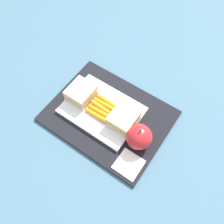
% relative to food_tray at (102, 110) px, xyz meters
% --- Properties ---
extents(ground_plane, '(2.40, 2.40, 0.00)m').
position_rel_food_tray_xyz_m(ground_plane, '(0.03, 0.00, -0.02)').
color(ground_plane, '#42667A').
extents(lunchbag_mat, '(0.36, 0.28, 0.01)m').
position_rel_food_tray_xyz_m(lunchbag_mat, '(0.03, 0.00, -0.01)').
color(lunchbag_mat, black).
rests_on(lunchbag_mat, ground_plane).
extents(food_tray, '(0.23, 0.17, 0.01)m').
position_rel_food_tray_xyz_m(food_tray, '(0.00, 0.00, 0.00)').
color(food_tray, white).
rests_on(food_tray, lunchbag_mat).
extents(sandwich_half_left, '(0.07, 0.08, 0.04)m').
position_rel_food_tray_xyz_m(sandwich_half_left, '(-0.08, 0.00, 0.03)').
color(sandwich_half_left, '#DBC189').
rests_on(sandwich_half_left, food_tray).
extents(sandwich_half_right, '(0.07, 0.08, 0.04)m').
position_rel_food_tray_xyz_m(sandwich_half_right, '(0.08, 0.00, 0.03)').
color(sandwich_half_right, '#DBC189').
rests_on(sandwich_half_right, food_tray).
extents(carrot_sticks_bundle, '(0.08, 0.07, 0.02)m').
position_rel_food_tray_xyz_m(carrot_sticks_bundle, '(-0.00, -0.00, 0.01)').
color(carrot_sticks_bundle, orange).
rests_on(carrot_sticks_bundle, food_tray).
extents(apple, '(0.07, 0.07, 0.09)m').
position_rel_food_tray_xyz_m(apple, '(0.15, -0.02, 0.03)').
color(apple, red).
rests_on(apple, lunchbag_mat).
extents(paper_napkin, '(0.07, 0.07, 0.00)m').
position_rel_food_tray_xyz_m(paper_napkin, '(0.16, -0.10, -0.00)').
color(paper_napkin, white).
rests_on(paper_napkin, lunchbag_mat).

